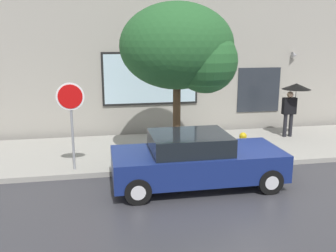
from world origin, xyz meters
The scene contains 8 objects.
ground_plane centered at (0.00, 0.00, 0.00)m, with size 60.00×60.00×0.00m, color #333338.
sidewalk centered at (0.00, 3.00, 0.07)m, with size 20.00×4.00×0.15m, color gray.
building_facade centered at (-0.01, 5.50, 3.48)m, with size 20.00×0.67×7.00m.
parked_car centered at (-1.08, -0.03, 0.70)m, with size 4.40×1.92×1.42m.
fire_hydrant centered at (0.87, 1.64, 0.53)m, with size 0.30×0.44×0.78m.
pedestrian_with_umbrella centered at (3.59, 3.62, 1.75)m, with size 1.04×1.04×2.00m.
street_tree centered at (-1.00, 1.97, 3.46)m, with size 3.40×2.89×4.68m.
stop_sign centered at (-4.25, 1.38, 1.90)m, with size 0.76×0.10×2.48m.
Camera 1 is at (-3.48, -9.02, 3.85)m, focal length 40.21 mm.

